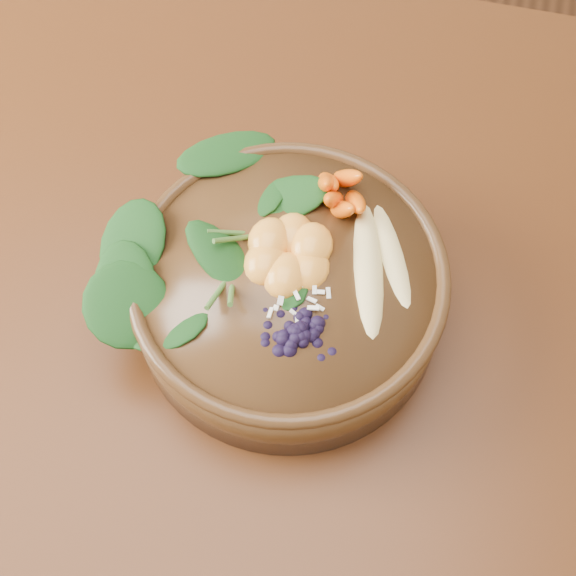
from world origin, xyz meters
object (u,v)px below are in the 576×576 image
stoneware_bowl (288,292)px  kale_heap (233,206)px  blueberry_pile (297,322)px  dining_table (67,239)px  mandarin_cluster (289,245)px  banana_halves (382,254)px  carrot_cluster (339,171)px

stoneware_bowl → kale_heap: bearing=145.2°
stoneware_bowl → kale_heap: (-0.07, 0.05, 0.07)m
blueberry_pile → kale_heap: bearing=130.1°
dining_table → mandarin_cluster: mandarin_cluster is taller
kale_heap → mandarin_cluster: size_ratio=2.07×
mandarin_cluster → blueberry_pile: blueberry_pile is taller
dining_table → stoneware_bowl: 0.35m
stoneware_bowl → mandarin_cluster: (-0.00, 0.02, 0.06)m
mandarin_cluster → kale_heap: bearing=156.5°
dining_table → mandarin_cluster: (0.31, -0.06, 0.20)m
banana_halves → mandarin_cluster: bearing=170.3°
kale_heap → mandarin_cluster: (0.06, -0.03, -0.01)m
carrot_cluster → banana_halves: bearing=-66.9°
dining_table → mandarin_cluster: bearing=-10.9°
mandarin_cluster → blueberry_pile: size_ratio=0.69×
dining_table → carrot_cluster: (0.34, 0.02, 0.23)m
banana_halves → carrot_cluster: bearing=113.1°
stoneware_bowl → mandarin_cluster: mandarin_cluster is taller
dining_table → kale_heap: kale_heap is taller
kale_heap → banana_halves: kale_heap is taller
kale_heap → dining_table: bearing=172.7°
blueberry_pile → carrot_cluster: bearing=88.8°
stoneware_bowl → kale_heap: 0.11m
banana_halves → blueberry_pile: bearing=-141.5°
kale_heap → carrot_cluster: carrot_cluster is taller
carrot_cluster → dining_table: bearing=165.4°
stoneware_bowl → kale_heap: kale_heap is taller
banana_halves → mandarin_cluster: (-0.09, -0.01, 0.00)m
carrot_cluster → blueberry_pile: 0.17m
stoneware_bowl → carrot_cluster: size_ratio=3.62×
blueberry_pile → dining_table: bearing=157.1°
stoneware_bowl → carrot_cluster: carrot_cluster is taller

